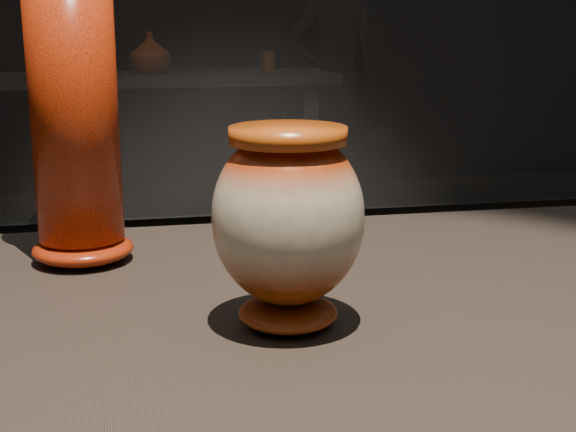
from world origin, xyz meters
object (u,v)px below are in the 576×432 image
tall_vase (74,109)px  back_shelf (146,124)px  visitor (333,80)px  main_vase (288,220)px

tall_vase → back_shelf: size_ratio=0.19×
visitor → tall_vase: bearing=72.9°
back_shelf → visitor: bearing=26.4°
tall_vase → back_shelf: tall_vase is taller
tall_vase → back_shelf: bearing=87.4°
back_shelf → visitor: (1.18, 0.59, 0.17)m
main_vase → tall_vase: bearing=128.5°
main_vase → visitor: bearing=74.9°
main_vase → back_shelf: main_vase is taller
main_vase → back_shelf: (-0.05, 3.62, -0.37)m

